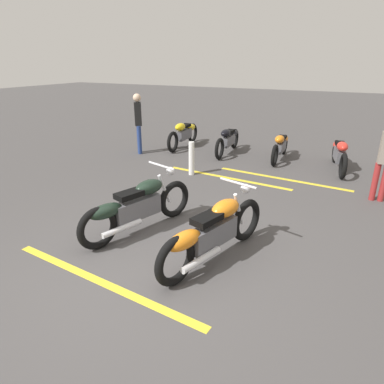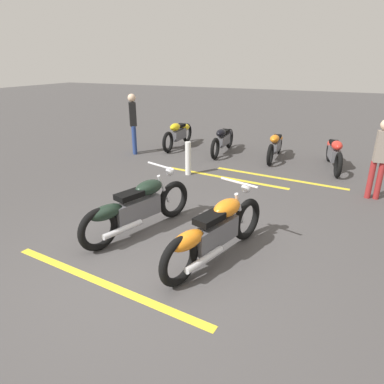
{
  "view_description": "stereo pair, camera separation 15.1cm",
  "coord_description": "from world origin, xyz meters",
  "px_view_note": "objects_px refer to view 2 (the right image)",
  "views": [
    {
      "loc": [
        -3.31,
        -2.3,
        2.67
      ],
      "look_at": [
        1.29,
        0.0,
        0.65
      ],
      "focal_mm": 31.69,
      "sensor_mm": 36.0,
      "label": 1
    },
    {
      "loc": [
        -3.38,
        -2.16,
        2.67
      ],
      "look_at": [
        1.29,
        0.0,
        0.65
      ],
      "focal_mm": 31.69,
      "sensor_mm": 36.0,
      "label": 2
    }
  ],
  "objects_px": {
    "bystander_secondary": "(133,121)",
    "motorcycle_dark_foreground": "(137,207)",
    "bystander_near_row": "(380,156)",
    "motorcycle_row_left": "(276,145)",
    "bollard_post": "(188,158)",
    "motorcycle_row_far_left": "(334,152)",
    "motorcycle_row_center": "(223,139)",
    "motorcycle_row_right": "(179,133)",
    "motorcycle_bright_foreground": "(215,231)"
  },
  "relations": [
    {
      "from": "bystander_near_row",
      "to": "bystander_secondary",
      "type": "xyz_separation_m",
      "value": [
        0.95,
        6.42,
        0.08
      ]
    },
    {
      "from": "motorcycle_row_far_left",
      "to": "bystander_secondary",
      "type": "relative_size",
      "value": 1.17
    },
    {
      "from": "motorcycle_dark_foreground",
      "to": "bystander_near_row",
      "type": "distance_m",
      "value": 4.84
    },
    {
      "from": "motorcycle_row_left",
      "to": "bystander_near_row",
      "type": "bearing_deg",
      "value": 46.93
    },
    {
      "from": "bystander_secondary",
      "to": "motorcycle_row_center",
      "type": "bearing_deg",
      "value": 168.77
    },
    {
      "from": "motorcycle_bright_foreground",
      "to": "bystander_secondary",
      "type": "relative_size",
      "value": 1.24
    },
    {
      "from": "bystander_secondary",
      "to": "motorcycle_bright_foreground",
      "type": "bearing_deg",
      "value": 96.0
    },
    {
      "from": "motorcycle_bright_foreground",
      "to": "motorcycle_row_left",
      "type": "relative_size",
      "value": 1.11
    },
    {
      "from": "motorcycle_row_left",
      "to": "bystander_secondary",
      "type": "distance_m",
      "value": 4.19
    },
    {
      "from": "motorcycle_row_far_left",
      "to": "motorcycle_row_left",
      "type": "relative_size",
      "value": 1.05
    },
    {
      "from": "motorcycle_bright_foreground",
      "to": "motorcycle_row_far_left",
      "type": "height_order",
      "value": "motorcycle_bright_foreground"
    },
    {
      "from": "motorcycle_bright_foreground",
      "to": "motorcycle_row_center",
      "type": "bearing_deg",
      "value": 34.77
    },
    {
      "from": "motorcycle_bright_foreground",
      "to": "bystander_near_row",
      "type": "relative_size",
      "value": 1.35
    },
    {
      "from": "motorcycle_bright_foreground",
      "to": "bystander_secondary",
      "type": "xyz_separation_m",
      "value": [
        4.47,
        4.33,
        0.52
      ]
    },
    {
      "from": "motorcycle_row_center",
      "to": "motorcycle_row_right",
      "type": "relative_size",
      "value": 0.96
    },
    {
      "from": "motorcycle_row_far_left",
      "to": "bollard_post",
      "type": "height_order",
      "value": "bollard_post"
    },
    {
      "from": "motorcycle_row_right",
      "to": "motorcycle_row_center",
      "type": "bearing_deg",
      "value": 82.83
    },
    {
      "from": "motorcycle_row_left",
      "to": "motorcycle_row_far_left",
      "type": "bearing_deg",
      "value": 78.28
    },
    {
      "from": "motorcycle_row_left",
      "to": "bollard_post",
      "type": "height_order",
      "value": "bollard_post"
    },
    {
      "from": "motorcycle_row_right",
      "to": "bollard_post",
      "type": "xyz_separation_m",
      "value": [
        -2.47,
        -1.51,
        -0.03
      ]
    },
    {
      "from": "motorcycle_dark_foreground",
      "to": "bystander_secondary",
      "type": "distance_m",
      "value": 5.14
    },
    {
      "from": "motorcycle_dark_foreground",
      "to": "motorcycle_row_center",
      "type": "bearing_deg",
      "value": 22.65
    },
    {
      "from": "motorcycle_bright_foreground",
      "to": "motorcycle_row_center",
      "type": "relative_size",
      "value": 1.06
    },
    {
      "from": "motorcycle_bright_foreground",
      "to": "motorcycle_row_right",
      "type": "height_order",
      "value": "motorcycle_bright_foreground"
    },
    {
      "from": "motorcycle_row_center",
      "to": "bystander_near_row",
      "type": "bearing_deg",
      "value": 59.15
    },
    {
      "from": "motorcycle_row_far_left",
      "to": "motorcycle_row_left",
      "type": "xyz_separation_m",
      "value": [
        0.28,
        1.56,
        -0.02
      ]
    },
    {
      "from": "motorcycle_row_center",
      "to": "motorcycle_row_right",
      "type": "bearing_deg",
      "value": -97.2
    },
    {
      "from": "motorcycle_row_far_left",
      "to": "bystander_near_row",
      "type": "xyz_separation_m",
      "value": [
        -1.89,
        -0.89,
        0.48
      ]
    },
    {
      "from": "motorcycle_row_far_left",
      "to": "motorcycle_row_right",
      "type": "bearing_deg",
      "value": -106.29
    },
    {
      "from": "motorcycle_row_right",
      "to": "bystander_secondary",
      "type": "relative_size",
      "value": 1.22
    },
    {
      "from": "motorcycle_dark_foreground",
      "to": "bystander_secondary",
      "type": "relative_size",
      "value": 1.23
    },
    {
      "from": "motorcycle_bright_foreground",
      "to": "bystander_secondary",
      "type": "distance_m",
      "value": 6.24
    },
    {
      "from": "motorcycle_row_center",
      "to": "bystander_near_row",
      "type": "height_order",
      "value": "bystander_near_row"
    },
    {
      "from": "motorcycle_row_left",
      "to": "bystander_near_row",
      "type": "xyz_separation_m",
      "value": [
        -2.16,
        -2.46,
        0.5
      ]
    },
    {
      "from": "motorcycle_row_far_left",
      "to": "motorcycle_row_left",
      "type": "distance_m",
      "value": 1.59
    },
    {
      "from": "motorcycle_row_far_left",
      "to": "bystander_near_row",
      "type": "height_order",
      "value": "bystander_near_row"
    },
    {
      "from": "motorcycle_row_center",
      "to": "bystander_near_row",
      "type": "distance_m",
      "value": 4.6
    },
    {
      "from": "motorcycle_row_far_left",
      "to": "bystander_near_row",
      "type": "bearing_deg",
      "value": 13.84
    },
    {
      "from": "bystander_near_row",
      "to": "motorcycle_row_right",
      "type": "bearing_deg",
      "value": -118.33
    },
    {
      "from": "motorcycle_row_left",
      "to": "bystander_near_row",
      "type": "relative_size",
      "value": 1.21
    },
    {
      "from": "bystander_secondary",
      "to": "motorcycle_dark_foreground",
      "type": "bearing_deg",
      "value": 86.25
    },
    {
      "from": "motorcycle_dark_foreground",
      "to": "motorcycle_row_center",
      "type": "relative_size",
      "value": 1.06
    },
    {
      "from": "motorcycle_row_far_left",
      "to": "bystander_near_row",
      "type": "relative_size",
      "value": 1.27
    },
    {
      "from": "motorcycle_row_far_left",
      "to": "motorcycle_row_left",
      "type": "bearing_deg",
      "value": -111.51
    },
    {
      "from": "bystander_secondary",
      "to": "motorcycle_row_right",
      "type": "bearing_deg",
      "value": -159.57
    },
    {
      "from": "bystander_near_row",
      "to": "motorcycle_bright_foreground",
      "type": "bearing_deg",
      "value": -36.97
    },
    {
      "from": "bollard_post",
      "to": "motorcycle_bright_foreground",
      "type": "bearing_deg",
      "value": -149.04
    },
    {
      "from": "motorcycle_dark_foreground",
      "to": "bystander_near_row",
      "type": "relative_size",
      "value": 1.34
    },
    {
      "from": "motorcycle_dark_foreground",
      "to": "bystander_near_row",
      "type": "bearing_deg",
      "value": -29.72
    },
    {
      "from": "motorcycle_row_right",
      "to": "motorcycle_bright_foreground",
      "type": "bearing_deg",
      "value": 28.5
    }
  ]
}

